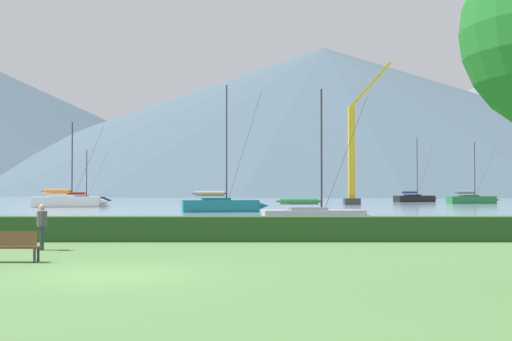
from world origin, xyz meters
name	(u,v)px	position (x,y,z in m)	size (l,w,h in m)	color
ground_plane	(108,275)	(0.00, 0.00, 0.00)	(1000.00, 1000.00, 0.00)	#517A42
harbor_water	(236,197)	(0.00, 137.00, 0.00)	(320.00, 246.00, 0.00)	gray
hedge_line	(164,229)	(0.00, 11.00, 0.51)	(80.00, 1.20, 1.03)	#284C23
sailboat_slip_0	(64,201)	(-17.43, 58.75, 0.70)	(8.65, 3.83, 9.55)	white
sailboat_slip_1	(80,200)	(-19.27, 73.16, 0.56)	(6.93, 3.20, 7.24)	navy
sailboat_slip_2	(311,216)	(7.13, 22.11, 0.56)	(6.88, 2.59, 7.99)	#9E9EA3
sailboat_slip_3	(411,198)	(27.52, 84.63, 0.59)	(7.04, 3.73, 9.69)	black
sailboat_slip_4	(218,204)	(0.57, 44.18, 0.67)	(8.07, 3.53, 11.54)	#19707A
sailboat_slip_5	(468,199)	(33.02, 75.00, 0.60)	(7.42, 2.98, 8.36)	#236B38
park_bench_near_path	(7,245)	(-3.65, 2.95, 0.53)	(1.66, 0.51, 0.95)	brown
person_standing_walker	(38,223)	(-3.99, 6.97, 0.97)	(0.36, 0.55, 1.65)	#2D3347
dock_crane	(350,160)	(16.09, 69.09, 5.69)	(6.11, 2.00, 18.25)	#333338
distant_hill_central_peak	(320,120)	(33.27, 282.24, 31.88)	(334.88, 334.88, 63.76)	#425666
distant_hill_east_ridge	(207,147)	(-24.36, 400.90, 26.76)	(269.49, 269.49, 53.52)	slate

